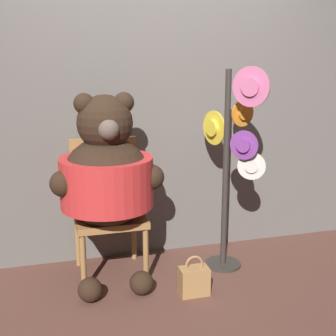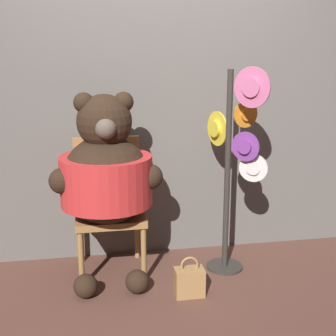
{
  "view_description": "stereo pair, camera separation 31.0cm",
  "coord_description": "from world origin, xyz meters",
  "views": [
    {
      "loc": [
        -0.83,
        -3.03,
        1.64
      ],
      "look_at": [
        0.05,
        0.12,
        0.82
      ],
      "focal_mm": 50.0,
      "sensor_mm": 36.0,
      "label": 1
    },
    {
      "loc": [
        -0.53,
        -3.1,
        1.64
      ],
      "look_at": [
        0.05,
        0.12,
        0.82
      ],
      "focal_mm": 50.0,
      "sensor_mm": 36.0,
      "label": 2
    }
  ],
  "objects": [
    {
      "name": "wall_back",
      "position": [
        0.0,
        0.56,
        1.14
      ],
      "size": [
        8.0,
        0.1,
        2.28
      ],
      "color": "#66605B",
      "rests_on": "ground_plane"
    },
    {
      "name": "handbag_on_ground",
      "position": [
        0.13,
        -0.26,
        0.1
      ],
      "size": [
        0.2,
        0.12,
        0.29
      ],
      "color": "#A87A47",
      "rests_on": "ground_plane"
    },
    {
      "name": "ground_plane",
      "position": [
        0.0,
        0.0,
        0.0
      ],
      "size": [
        14.0,
        14.0,
        0.0
      ],
      "primitive_type": "plane",
      "color": "brown"
    },
    {
      "name": "chair",
      "position": [
        -0.37,
        0.29,
        0.53
      ],
      "size": [
        0.5,
        0.48,
        1.0
      ],
      "color": "#9E703D",
      "rests_on": "ground_plane"
    },
    {
      "name": "hat_display_rack",
      "position": [
        0.54,
        0.09,
        0.87
      ],
      "size": [
        0.4,
        0.53,
        1.54
      ],
      "color": "#332D28",
      "rests_on": "ground_plane"
    },
    {
      "name": "teddy_bear",
      "position": [
        -0.39,
        0.12,
        0.79
      ],
      "size": [
        0.79,
        0.7,
        1.37
      ],
      "color": "black",
      "rests_on": "ground_plane"
    }
  ]
}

